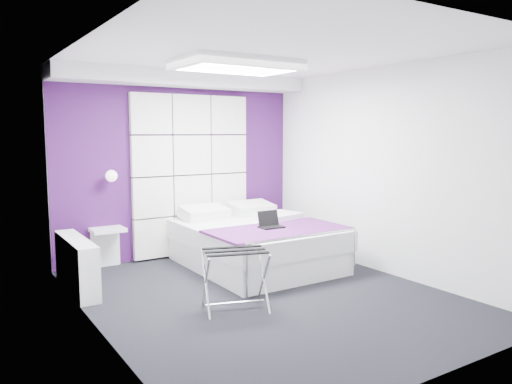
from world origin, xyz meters
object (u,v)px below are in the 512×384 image
Objects in this scene: wall_lamp at (111,176)px; radiator at (77,265)px; luggage_rack at (235,280)px; nightstand at (108,230)px; laptop at (270,223)px; bed at (255,243)px.

wall_lamp is 0.12× the size of radiator.
wall_lamp is 0.24× the size of luggage_rack.
luggage_rack is (0.64, -2.20, -0.21)m from nightstand.
luggage_rack is (1.20, -1.48, 0.00)m from radiator.
nightstand is at bearing 124.07° from luggage_rack.
radiator is 4.11× the size of laptop.
laptop reaches higher than nightstand.
wall_lamp is at bearing 28.49° from nightstand.
luggage_rack is at bearing -73.85° from nightstand.
wall_lamp reaches higher than radiator.
radiator is 2.33m from laptop.
laptop is (2.23, -0.59, 0.34)m from radiator.
wall_lamp is 2.49m from luggage_rack.
bed reaches higher than luggage_rack.
wall_lamp reaches higher than nightstand.
laptop is at bearing -38.31° from nightstand.
nightstand is at bearing -151.51° from wall_lamp.
radiator is 0.57× the size of bed.
bed is 3.39× the size of luggage_rack.
wall_lamp reaches higher than luggage_rack.
bed is (1.62, -0.96, -0.91)m from wall_lamp.
luggage_rack is at bearing -129.59° from bed.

